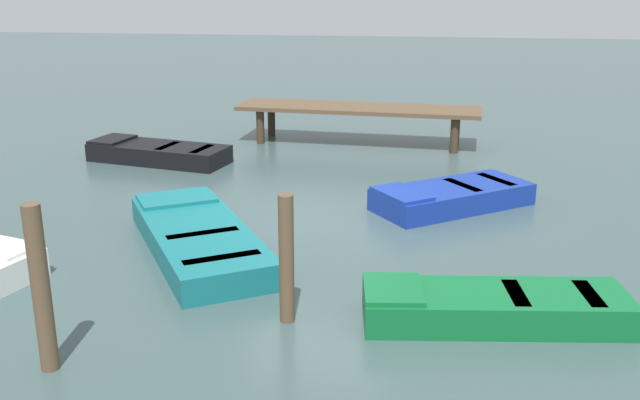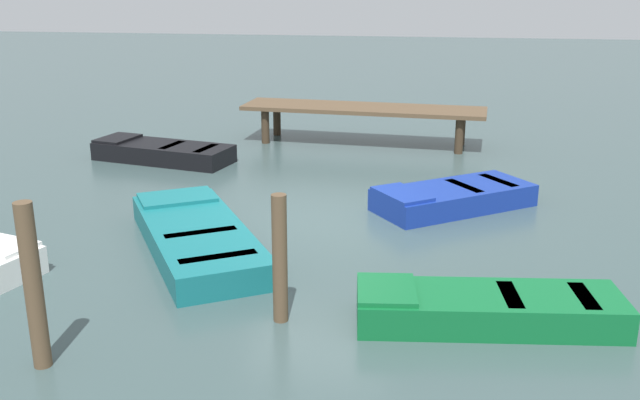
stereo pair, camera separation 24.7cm
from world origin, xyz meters
name	(u,v)px [view 1 (the left image)]	position (x,y,z in m)	size (l,w,h in m)	color
ground_plane	(320,219)	(0.00, 0.00, 0.00)	(80.00, 80.00, 0.00)	#384C4C
dock_segment	(358,111)	(0.10, 6.01, 0.84)	(6.13, 1.87, 0.95)	brown
rowboat_teal	(198,237)	(-1.65, -1.76, 0.22)	(3.19, 4.01, 0.46)	#14666B
rowboat_black	(158,152)	(-4.25, 3.48, 0.22)	(3.36, 1.77, 0.46)	black
rowboat_blue	(452,196)	(2.29, 1.01, 0.22)	(3.08, 2.73, 0.46)	navy
rowboat_green	(493,306)	(2.65, -3.56, 0.22)	(3.30, 1.38, 0.46)	#0F602D
mooring_piling_far_left	(41,289)	(-2.17, -5.36, 0.94)	(0.19, 0.19, 1.87)	brown
mooring_piling_center	(286,259)	(0.16, -3.88, 0.81)	(0.18, 0.18, 1.63)	brown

